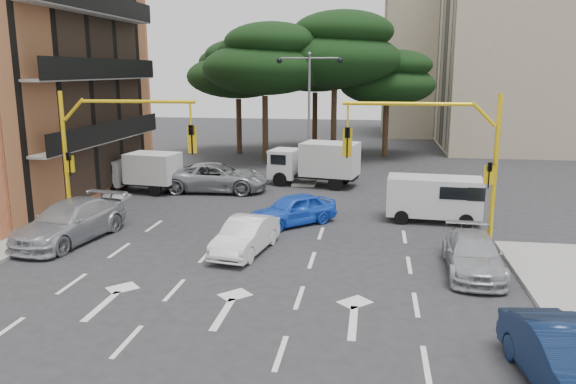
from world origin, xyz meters
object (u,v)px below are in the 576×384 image
car_silver_parked (473,254)px  box_truck_b (314,164)px  car_silver_wagon (70,222)px  street_lamp_center (309,93)px  signal_mast_right (446,151)px  car_silver_cross_a (217,177)px  signal_mast_left (105,143)px  car_blue_compact (293,209)px  car_navy_parked (566,361)px  car_white_hatch (246,236)px  box_truck_a (140,172)px  van_white (434,199)px

car_silver_parked → box_truck_b: (-6.98, 14.04, 0.67)m
car_silver_wagon → car_silver_parked: (15.60, -1.33, -0.15)m
street_lamp_center → car_silver_parked: (7.60, -16.42, -4.78)m
signal_mast_right → car_silver_cross_a: bearing=141.8°
signal_mast_left → car_blue_compact: (7.43, 2.72, -3.19)m
car_navy_parked → box_truck_b: box_truck_b is taller
car_blue_compact → car_silver_wagon: (-8.62, -3.81, 0.11)m
car_white_hatch → box_truck_a: 12.94m
signal_mast_left → car_white_hatch: (6.21, -1.50, -3.22)m
car_white_hatch → van_white: 9.49m
car_white_hatch → box_truck_b: bearing=94.1°
car_silver_cross_a → signal_mast_right: bearing=-131.6°
car_white_hatch → car_navy_parked: (8.95, -8.18, 0.04)m
signal_mast_left → signal_mast_right: bearing=0.0°
car_navy_parked → box_truck_a: size_ratio=0.93×
signal_mast_left → car_blue_compact: signal_mast_left is taller
car_silver_cross_a → car_silver_parked: (12.32, -11.48, -0.16)m
car_white_hatch → box_truck_a: (-8.40, 9.83, 0.47)m
street_lamp_center → car_silver_parked: bearing=-65.2°
car_silver_cross_a → car_silver_parked: size_ratio=1.30×
street_lamp_center → car_white_hatch: (-0.60, -15.50, -4.76)m
box_truck_b → car_silver_parked: bearing=-142.3°
signal_mast_right → car_blue_compact: bearing=156.2°
car_navy_parked → signal_mast_left: bearing=139.3°
street_lamp_center → car_silver_wagon: size_ratio=1.40×
car_navy_parked → box_truck_a: (-17.36, 18.01, 0.43)m
car_silver_wagon → car_navy_parked: size_ratio=1.29×
car_blue_compact → car_silver_parked: size_ratio=0.91×
car_silver_cross_a → car_white_hatch: bearing=-162.1°
signal_mast_left → box_truck_b: bearing=57.4°
box_truck_a → box_truck_b: 10.17m
van_white → box_truck_a: 16.42m
car_white_hatch → car_silver_parked: size_ratio=0.90×
car_white_hatch → box_truck_b: box_truck_b is taller
signal_mast_right → car_blue_compact: size_ratio=1.46×
car_navy_parked → car_silver_parked: size_ratio=0.95×
signal_mast_left → box_truck_a: bearing=104.8°
car_navy_parked → car_blue_compact: bearing=113.8°
car_silver_wagon → box_truck_a: (-1.00, 9.42, 0.33)m
car_navy_parked → signal_mast_right: bearing=90.9°
car_silver_parked → box_truck_b: 15.69m
car_navy_parked → van_white: bearing=87.7°
signal_mast_left → car_silver_parked: size_ratio=1.34×
car_silver_wagon → van_white: size_ratio=1.32×
box_truck_b → car_silver_wagon: bearing=157.1°
car_white_hatch → car_silver_parked: car_white_hatch is taller
car_silver_parked → van_white: (-0.68, 6.71, 0.40)m
car_navy_parked → box_truck_a: bearing=125.8°
car_silver_wagon → box_truck_a: 9.48m
car_silver_parked → street_lamp_center: bearing=116.9°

